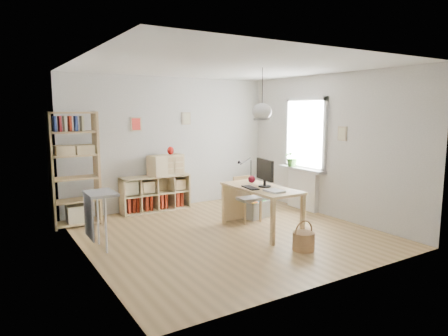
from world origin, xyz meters
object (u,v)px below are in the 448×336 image
tall_bookshelf (74,165)px  monitor (265,171)px  desk (261,192)px  cube_shelf (154,196)px  storage_chest (253,205)px  chair (246,196)px  drawer_chest (166,165)px

tall_bookshelf → monitor: tall_bookshelf is taller
monitor → desk: bearing=175.8°
cube_shelf → tall_bookshelf: bearing=-169.8°
tall_bookshelf → storage_chest: (3.05, -1.10, -0.87)m
monitor → chair: bearing=93.1°
cube_shelf → drawer_chest: bearing=-9.1°
drawer_chest → monitor: bearing=-82.4°
desk → cube_shelf: 2.48m
desk → tall_bookshelf: (-2.59, 1.95, 0.43)m
desk → tall_bookshelf: 3.27m
tall_bookshelf → monitor: size_ratio=3.75×
cube_shelf → drawer_chest: (0.26, -0.04, 0.62)m
storage_chest → drawer_chest: drawer_chest is taller
desk → monitor: bearing=-14.6°
storage_chest → monitor: size_ratio=1.55×
chair → cube_shelf: bearing=127.8°
tall_bookshelf → monitor: 3.30m
tall_bookshelf → cube_shelf: bearing=10.2°
chair → drawer_chest: size_ratio=1.14×
chair → drawer_chest: drawer_chest is taller
monitor → drawer_chest: monitor is taller
cube_shelf → storage_chest: cube_shelf is taller
desk → drawer_chest: bearing=109.3°
desk → monitor: size_ratio=2.81×
desk → tall_bookshelf: bearing=143.0°
cube_shelf → tall_bookshelf: tall_bookshelf is taller
desk → drawer_chest: (-0.77, 2.19, 0.27)m
chair → monitor: 0.87m
desk → storage_chest: desk is taller
storage_chest → monitor: 1.24m
drawer_chest → tall_bookshelf: bearing=174.6°
desk → cube_shelf: desk is taller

